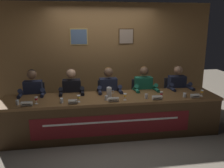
{
  "coord_description": "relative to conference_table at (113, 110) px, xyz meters",
  "views": [
    {
      "loc": [
        -0.69,
        -4.38,
        2.11
      ],
      "look_at": [
        0.0,
        0.0,
        1.0
      ],
      "focal_mm": 38.73,
      "sensor_mm": 36.0,
      "label": 1
    }
  ],
  "objects": [
    {
      "name": "ground_plane",
      "position": [
        0.0,
        0.12,
        -0.53
      ],
      "size": [
        12.0,
        12.0,
        0.0
      ],
      "primitive_type": "plane",
      "color": "gray"
    },
    {
      "name": "wall_back_panelled",
      "position": [
        0.0,
        1.57,
        0.78
      ],
      "size": [
        5.33,
        0.14,
        2.6
      ],
      "color": "brown",
      "rests_on": "ground_plane"
    },
    {
      "name": "conference_table",
      "position": [
        0.0,
        0.0,
        0.0
      ],
      "size": [
        4.13,
        0.87,
        0.75
      ],
      "color": "brown",
      "rests_on": "ground_plane"
    },
    {
      "name": "chair_far_left",
      "position": [
        -1.53,
        0.74,
        -0.08
      ],
      "size": [
        0.44,
        0.44,
        0.91
      ],
      "color": "black",
      "rests_on": "ground_plane"
    },
    {
      "name": "panelist_far_left",
      "position": [
        -1.53,
        0.54,
        0.19
      ],
      "size": [
        0.51,
        0.48,
        1.23
      ],
      "color": "black",
      "rests_on": "ground_plane"
    },
    {
      "name": "nameplate_far_left",
      "position": [
        -1.52,
        -0.2,
        0.26
      ],
      "size": [
        0.19,
        0.06,
        0.08
      ],
      "color": "white",
      "rests_on": "conference_table"
    },
    {
      "name": "juice_glass_far_left",
      "position": [
        -1.37,
        -0.09,
        0.31
      ],
      "size": [
        0.06,
        0.06,
        0.12
      ],
      "color": "white",
      "rests_on": "conference_table"
    },
    {
      "name": "water_cup_far_left",
      "position": [
        -1.69,
        -0.1,
        0.26
      ],
      "size": [
        0.06,
        0.06,
        0.08
      ],
      "color": "silver",
      "rests_on": "conference_table"
    },
    {
      "name": "chair_left",
      "position": [
        -0.77,
        0.74,
        -0.08
      ],
      "size": [
        0.44,
        0.44,
        0.91
      ],
      "color": "black",
      "rests_on": "ground_plane"
    },
    {
      "name": "panelist_left",
      "position": [
        -0.77,
        0.54,
        0.19
      ],
      "size": [
        0.51,
        0.48,
        1.23
      ],
      "color": "black",
      "rests_on": "ground_plane"
    },
    {
      "name": "nameplate_left",
      "position": [
        -0.74,
        -0.21,
        0.26
      ],
      "size": [
        0.16,
        0.06,
        0.08
      ],
      "color": "white",
      "rests_on": "conference_table"
    },
    {
      "name": "juice_glass_left",
      "position": [
        -0.64,
        -0.11,
        0.31
      ],
      "size": [
        0.06,
        0.06,
        0.12
      ],
      "color": "white",
      "rests_on": "conference_table"
    },
    {
      "name": "water_cup_left",
      "position": [
        -0.94,
        -0.11,
        0.26
      ],
      "size": [
        0.06,
        0.06,
        0.08
      ],
      "color": "silver",
      "rests_on": "conference_table"
    },
    {
      "name": "chair_center",
      "position": [
        0.0,
        0.74,
        -0.08
      ],
      "size": [
        0.44,
        0.44,
        0.91
      ],
      "color": "black",
      "rests_on": "ground_plane"
    },
    {
      "name": "panelist_center",
      "position": [
        0.0,
        0.54,
        0.19
      ],
      "size": [
        0.51,
        0.48,
        1.23
      ],
      "color": "black",
      "rests_on": "ground_plane"
    },
    {
      "name": "nameplate_center",
      "position": [
        -0.02,
        -0.2,
        0.26
      ],
      "size": [
        0.2,
        0.06,
        0.08
      ],
      "color": "white",
      "rests_on": "conference_table"
    },
    {
      "name": "juice_glass_center",
      "position": [
        0.21,
        -0.12,
        0.31
      ],
      "size": [
        0.06,
        0.06,
        0.12
      ],
      "color": "white",
      "rests_on": "conference_table"
    },
    {
      "name": "water_cup_center",
      "position": [
        -0.14,
        -0.08,
        0.26
      ],
      "size": [
        0.06,
        0.06,
        0.08
      ],
      "color": "silver",
      "rests_on": "conference_table"
    },
    {
      "name": "chair_right",
      "position": [
        0.77,
        0.74,
        -0.08
      ],
      "size": [
        0.44,
        0.44,
        0.91
      ],
      "color": "black",
      "rests_on": "ground_plane"
    },
    {
      "name": "panelist_right",
      "position": [
        0.77,
        0.54,
        0.19
      ],
      "size": [
        0.51,
        0.48,
        1.23
      ],
      "color": "black",
      "rests_on": "ground_plane"
    },
    {
      "name": "nameplate_right",
      "position": [
        0.79,
        -0.21,
        0.26
      ],
      "size": [
        0.19,
        0.06,
        0.08
      ],
      "color": "white",
      "rests_on": "conference_table"
    },
    {
      "name": "juice_glass_right",
      "position": [
        0.9,
        -0.12,
        0.31
      ],
      "size": [
        0.06,
        0.06,
        0.12
      ],
      "color": "white",
      "rests_on": "conference_table"
    },
    {
      "name": "water_cup_right",
      "position": [
        0.62,
        -0.08,
        0.26
      ],
      "size": [
        0.06,
        0.06,
        0.08
      ],
      "color": "silver",
      "rests_on": "conference_table"
    },
    {
      "name": "chair_far_right",
      "position": [
        1.53,
        0.74,
        -0.08
      ],
      "size": [
        0.44,
        0.44,
        0.91
      ],
      "color": "black",
      "rests_on": "ground_plane"
    },
    {
      "name": "panelist_far_right",
      "position": [
        1.53,
        0.54,
        0.19
      ],
      "size": [
        0.51,
        0.48,
        1.23
      ],
      "color": "black",
      "rests_on": "ground_plane"
    },
    {
      "name": "nameplate_far_right",
      "position": [
        1.53,
        -0.22,
        0.26
      ],
      "size": [
        0.17,
        0.06,
        0.08
      ],
      "color": "white",
      "rests_on": "conference_table"
    },
    {
      "name": "juice_glass_far_right",
      "position": [
        1.72,
        -0.11,
        0.31
      ],
      "size": [
        0.06,
        0.06,
        0.12
      ],
      "color": "white",
      "rests_on": "conference_table"
    },
    {
      "name": "water_cup_far_right",
      "position": [
        1.36,
        -0.13,
        0.26
      ],
      "size": [
        0.06,
        0.06,
        0.08
      ],
      "color": "silver",
      "rests_on": "conference_table"
    },
    {
      "name": "water_pitcher_central",
      "position": [
        -0.06,
        0.11,
        0.32
      ],
      "size": [
        0.15,
        0.1,
        0.21
      ],
      "color": "silver",
      "rests_on": "conference_table"
    }
  ]
}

